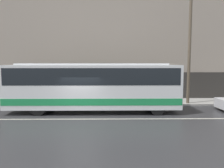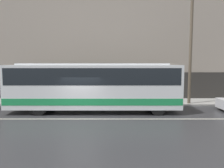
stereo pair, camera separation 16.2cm
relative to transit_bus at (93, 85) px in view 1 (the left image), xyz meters
name	(u,v)px [view 1 (the left image)]	position (x,y,z in m)	size (l,w,h in m)	color
ground_plane	(79,119)	(-0.74, -2.06, -1.91)	(60.00, 60.00, 0.00)	#2D2D30
sidewalk	(88,102)	(-0.74, 3.49, -1.84)	(60.00, 3.10, 0.15)	gray
building_facade	(89,46)	(-0.74, 5.18, 3.05)	(60.00, 0.35, 10.29)	gray
lane_stripe	(79,119)	(-0.74, -2.06, -1.91)	(54.00, 0.14, 0.01)	beige
transit_bus	(93,85)	(0.00, 0.00, 0.00)	(11.82, 2.50, 3.40)	white
utility_pole_near	(189,52)	(7.57, 2.46, 2.38)	(0.24, 0.24, 8.30)	brown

